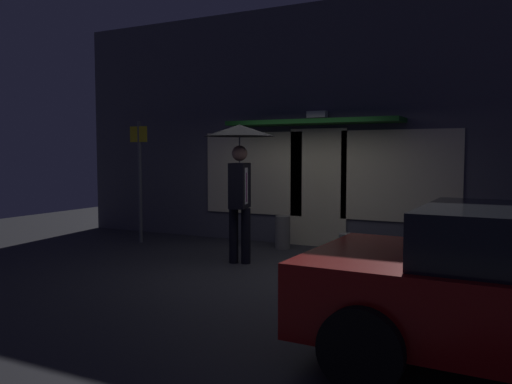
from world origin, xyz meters
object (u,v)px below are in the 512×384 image
person_with_umbrella (240,156)px  sidewalk_bollard_2 (282,232)px  street_sign_post (140,174)px  sidewalk_bollard (347,248)px

person_with_umbrella → sidewalk_bollard_2: 2.03m
street_sign_post → sidewalk_bollard_2: street_sign_post is taller
street_sign_post → sidewalk_bollard: 4.28m
street_sign_post → sidewalk_bollard_2: size_ratio=3.93×
person_with_umbrella → sidewalk_bollard: bearing=107.2°
street_sign_post → sidewalk_bollard_2: 2.99m
sidewalk_bollard_2 → street_sign_post: bearing=-166.1°
person_with_umbrella → sidewalk_bollard_2: person_with_umbrella is taller
sidewalk_bollard → sidewalk_bollard_2: (-1.41, 0.64, 0.07)m
street_sign_post → sidewalk_bollard: (4.14, 0.04, -1.11)m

